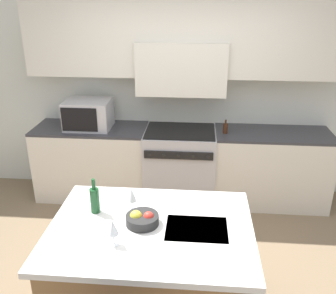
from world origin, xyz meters
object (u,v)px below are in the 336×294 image
wine_bottle (95,200)px  fruit_bowl (142,219)px  wine_glass_far (132,195)px  oil_bottle_on_counter (225,128)px  wine_glass_near (113,228)px  range_stove (180,165)px  microwave (89,114)px

wine_bottle → fruit_bowl: bearing=-19.0°
wine_bottle → wine_glass_far: bearing=9.4°
oil_bottle_on_counter → wine_bottle: bearing=-120.4°
oil_bottle_on_counter → wine_glass_near: bearing=-111.0°
fruit_bowl → wine_bottle: bearing=161.0°
wine_glass_near → oil_bottle_on_counter: (0.84, 2.20, -0.08)m
range_stove → fruit_bowl: 2.06m
microwave → fruit_bowl: (0.95, -2.01, -0.12)m
wine_bottle → microwave: bearing=107.2°
wine_bottle → wine_glass_near: size_ratio=1.47×
range_stove → fruit_bowl: (-0.16, -1.99, 0.52)m
range_stove → oil_bottle_on_counter: oil_bottle_on_counter is taller
wine_glass_near → oil_bottle_on_counter: 2.35m
range_stove → microwave: 1.28m
wine_bottle → wine_glass_near: (0.22, -0.38, 0.02)m
wine_bottle → wine_glass_near: wine_bottle is taller
wine_glass_far → oil_bottle_on_counter: 1.95m
fruit_bowl → oil_bottle_on_counter: (0.70, 1.95, 0.01)m
wine_bottle → oil_bottle_on_counter: size_ratio=1.67×
oil_bottle_on_counter → microwave: bearing=178.0°
microwave → oil_bottle_on_counter: (1.65, -0.06, -0.11)m
microwave → oil_bottle_on_counter: bearing=-2.0°
range_stove → microwave: microwave is taller
microwave → wine_glass_far: size_ratio=2.88×
oil_bottle_on_counter → wine_glass_far: bearing=-114.2°
wine_bottle → fruit_bowl: size_ratio=1.17×
wine_bottle → wine_glass_far: 0.28m
range_stove → wine_bottle: size_ratio=3.35×
wine_glass_far → fruit_bowl: wine_glass_far is taller
microwave → fruit_bowl: bearing=-64.6°
wine_glass_far → range_stove: bearing=81.7°
range_stove → wine_glass_near: (-0.31, -2.24, 0.60)m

